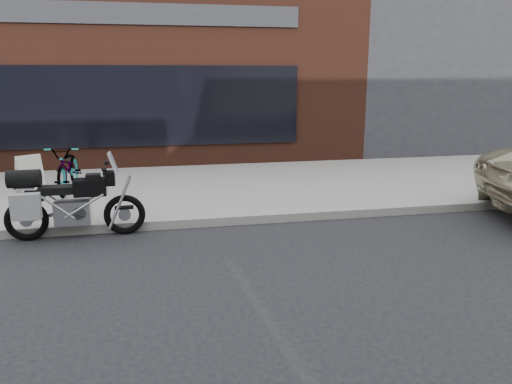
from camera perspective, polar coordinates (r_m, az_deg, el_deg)
ground at (r=4.77m, az=-0.68°, el=-18.38°), size 120.00×120.00×0.00m
near_sidewalk at (r=11.27m, az=-7.49°, el=0.84°), size 44.00×6.00×0.15m
storefront at (r=18.01m, az=-15.95°, el=12.11°), size 14.00×10.07×4.50m
neighbour_building at (r=20.96m, az=19.87°, el=14.01°), size 10.00×10.00×6.00m
motorcycle at (r=8.20m, az=-20.94°, el=-1.14°), size 2.11×0.71×1.33m
bicycle_front at (r=10.88m, az=-20.66°, el=2.59°), size 0.71×1.84×0.95m
sandwich_sign at (r=10.99m, az=-24.46°, el=1.87°), size 0.65×0.63×0.77m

